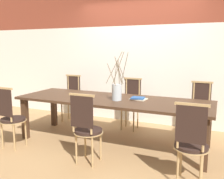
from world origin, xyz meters
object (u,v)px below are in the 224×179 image
Objects in this scene: dining_table at (112,103)px; chair_near_center at (191,142)px; vase_centerpiece at (117,91)px; book_stack at (138,98)px; chair_far_center at (200,108)px.

dining_table is 1.57m from chair_near_center.
vase_centerpiece is 2.85× the size of book_stack.
dining_table is 1.54m from chair_far_center.
chair_near_center is at bearing 91.13° from chair_far_center.
dining_table is at bearing 32.74° from chair_far_center.
chair_far_center is at bearing 32.74° from dining_table.
book_stack is at bearing 14.68° from dining_table.
vase_centerpiece is 0.36m from book_stack.
chair_far_center reaches higher than book_stack.
chair_near_center is 3.71× the size of book_stack.
chair_near_center is 1.47m from vase_centerpiece.
book_stack reaches higher than dining_table.
chair_far_center is at bearing 37.58° from vase_centerpiece.
vase_centerpiece reaches higher than chair_far_center.
chair_near_center is 1.33m from book_stack.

